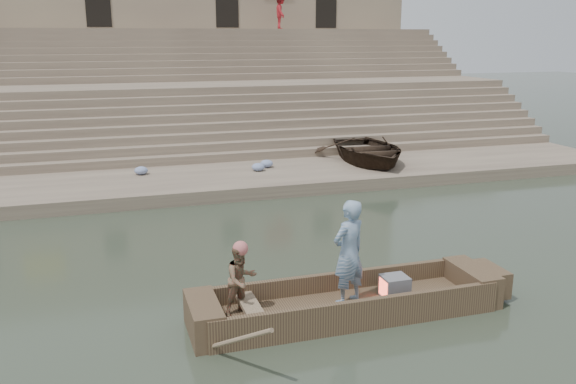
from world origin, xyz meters
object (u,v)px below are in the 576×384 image
main_rowboat (347,309)px  pedestrian (281,12)px  rowing_man (241,280)px  standing_man (349,252)px  television (394,287)px  beached_rowboat (368,149)px

main_rowboat → pedestrian: (6.16, 24.57, 6.02)m
main_rowboat → rowing_man: size_ratio=4.05×
rowing_man → standing_man: bearing=-25.2°
rowing_man → pedestrian: (8.02, 24.39, 5.30)m
rowing_man → television: rowing_man is taller
main_rowboat → television: 0.97m
beached_rowboat → standing_man: bearing=-112.7°
main_rowboat → beached_rowboat: beached_rowboat is taller
beached_rowboat → main_rowboat: bearing=-112.7°
beached_rowboat → rowing_man: bearing=-120.8°
rowing_man → pedestrian: pedestrian is taller
main_rowboat → television: television is taller
main_rowboat → beached_rowboat: 11.70m
television → beached_rowboat: (4.26, 10.46, 0.45)m
rowing_man → beached_rowboat: rowing_man is taller
standing_man → pedestrian: size_ratio=1.01×
main_rowboat → beached_rowboat: bearing=63.6°
main_rowboat → rowing_man: rowing_man is taller
standing_man → beached_rowboat: standing_man is taller
pedestrian → television: bearing=174.3°
main_rowboat → rowing_man: bearing=174.5°
rowing_man → pedestrian: size_ratio=0.66×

